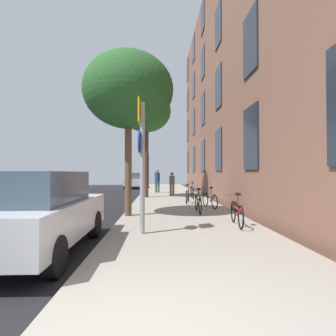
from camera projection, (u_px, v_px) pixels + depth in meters
name	position (u px, v px, depth m)	size (l,w,h in m)	color
ground_plane	(115.00, 199.00, 17.17)	(41.80, 41.80, 0.00)	#332D28
road_asphalt	(81.00, 199.00, 17.10)	(7.00, 38.00, 0.01)	black
sidewalk	(171.00, 198.00, 17.30)	(4.20, 38.00, 0.12)	gray
building_facade	(214.00, 84.00, 17.03)	(0.56, 27.00, 14.13)	brown
sign_post	(141.00, 155.00, 6.80)	(0.15, 0.60, 3.30)	gray
traffic_light	(147.00, 165.00, 27.45)	(0.43, 0.24, 3.36)	black
tree_near	(128.00, 91.00, 9.70)	(3.16, 3.16, 5.73)	brown
tree_far	(146.00, 112.00, 17.08)	(3.06, 3.06, 6.61)	#4C3823
bicycle_0	(237.00, 213.00, 7.77)	(0.42, 1.71, 0.93)	black
bicycle_1	(198.00, 203.00, 10.35)	(0.42, 1.73, 0.93)	black
bicycle_2	(210.00, 200.00, 11.79)	(0.50, 1.60, 0.89)	black
bicycle_3	(188.00, 195.00, 13.72)	(0.50, 1.72, 0.95)	black
bicycle_4	(192.00, 192.00, 16.12)	(0.42, 1.78, 0.98)	black
pedestrian_0	(172.00, 182.00, 17.86)	(0.37, 0.37, 1.54)	#4C4742
pedestrian_1	(157.00, 179.00, 21.05)	(0.56, 0.56, 1.78)	#33594C
car_0	(39.00, 212.00, 5.45)	(1.77, 4.15, 1.62)	#B7B7BC
car_1	(134.00, 180.00, 28.81)	(1.87, 4.33, 1.62)	#B7B7BC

